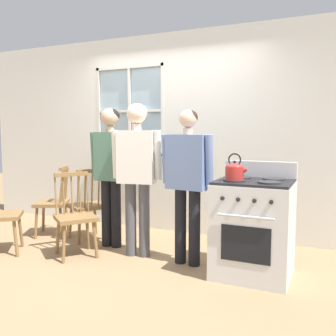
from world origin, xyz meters
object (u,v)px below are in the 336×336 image
person_elderly_left (110,163)px  person_teen_center (137,163)px  chair_near_stove (75,217)px  chair_center_cluster (88,206)px  chair_by_window (53,203)px  chair_near_wall (0,216)px  person_adult_right (188,173)px  kettle (235,171)px  stove (253,227)px  potted_plant (143,150)px

person_elderly_left → person_teen_center: (0.45, -0.16, 0.03)m
chair_near_stove → person_elderly_left: 0.75m
chair_center_cluster → person_elderly_left: person_elderly_left is taller
chair_by_window → person_teen_center: size_ratio=0.55×
chair_near_wall → person_adult_right: (2.06, 0.55, 0.53)m
chair_center_cluster → kettle: kettle is taller
stove → potted_plant: size_ratio=3.55×
chair_by_window → stove: bearing=55.8°
chair_near_wall → kettle: bearing=-118.9°
chair_center_cluster → person_teen_center: person_teen_center is taller
person_adult_right → stove: (0.69, -0.02, -0.49)m
person_elderly_left → chair_near_wall: bearing=-146.8°
chair_center_cluster → stove: (2.17, -0.33, 0.04)m
chair_near_stove → person_teen_center: person_teen_center is taller
chair_by_window → person_adult_right: size_ratio=0.58×
person_adult_right → potted_plant: 1.54m
chair_near_stove → person_elderly_left: bearing=16.0°
chair_by_window → chair_center_cluster: bearing=64.2°
chair_near_wall → person_teen_center: person_teen_center is taller
chair_near_stove → chair_by_window: bearing=94.2°
chair_center_cluster → person_teen_center: bearing=104.0°
person_elderly_left → person_adult_right: bearing=-12.3°
person_adult_right → kettle: (0.53, -0.15, 0.06)m
chair_near_wall → kettle: 2.69m
chair_near_wall → stove: 2.80m
chair_center_cluster → kettle: bearing=109.1°
chair_near_wall → person_adult_right: size_ratio=0.58×
person_teen_center → chair_by_window: bearing=159.7°
chair_center_cluster → stove: 2.20m
chair_by_window → potted_plant: potted_plant is taller
chair_center_cluster → person_teen_center: (0.88, -0.29, 0.61)m
chair_by_window → person_teen_center: person_teen_center is taller
chair_near_wall → chair_center_cluster: same height
chair_by_window → potted_plant: bearing=102.1°
person_adult_right → stove: bearing=4.1°
chair_by_window → kettle: bearing=52.5°
stove → kettle: (-0.16, -0.13, 0.55)m
person_elderly_left → kettle: person_elderly_left is taller
chair_center_cluster → stove: size_ratio=0.85×
potted_plant → person_teen_center: bearing=-64.7°
person_elderly_left → person_adult_right: (1.05, -0.18, -0.04)m
person_teen_center → kettle: 1.14m
chair_center_cluster → person_adult_right: bearing=110.4°
stove → person_adult_right: bearing=178.1°
chair_near_wall → chair_near_stove: same height
person_teen_center → person_adult_right: (0.60, -0.02, -0.07)m
person_teen_center → kettle: (1.13, -0.17, -0.01)m
chair_near_stove → potted_plant: size_ratio=3.02×
chair_near_wall → potted_plant: 2.00m
person_adult_right → kettle: size_ratio=6.49×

